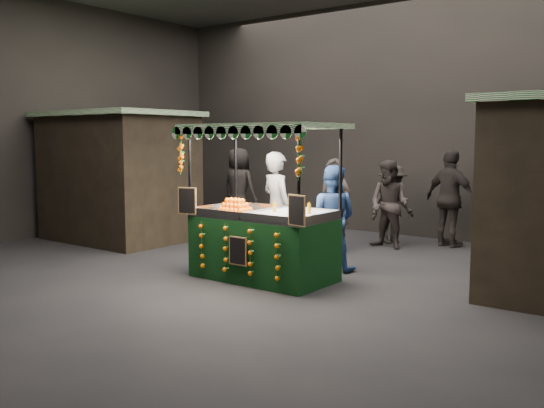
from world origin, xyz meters
The scene contains 11 objects.
ground centered at (0.00, 0.00, 0.00)m, with size 12.00×12.00×0.00m, color black.
market_hall centered at (0.00, 0.00, 3.38)m, with size 12.10×10.10×5.05m.
neighbour_stall_left centered at (-4.40, 1.00, 1.31)m, with size 3.00×2.20×2.60m.
juice_stall centered at (0.13, -0.02, 0.70)m, with size 2.34×1.38×2.27m.
vendor_grey centered at (-0.41, 1.05, 0.92)m, with size 0.78×0.65×1.85m.
vendor_blue centered at (0.60, 1.11, 0.83)m, with size 0.95×0.83×1.66m.
shopper_0 centered at (-0.12, 2.39, 0.86)m, with size 0.66×0.48×1.71m.
shopper_1 centered at (0.47, 3.40, 0.83)m, with size 0.88×0.72×1.67m.
shopper_2 centered at (1.33, 4.25, 0.93)m, with size 1.18×0.76×1.87m.
shopper_3 centered at (0.26, 3.96, 0.78)m, with size 0.96×1.15×1.55m.
shopper_4 centered at (-3.60, 3.82, 0.93)m, with size 0.93×0.63×1.85m.
Camera 1 is at (5.44, -6.79, 2.05)m, focal length 39.36 mm.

